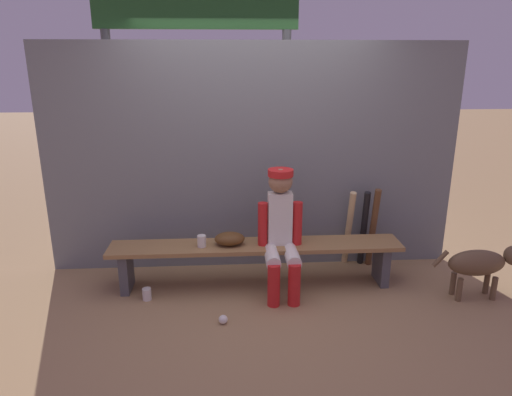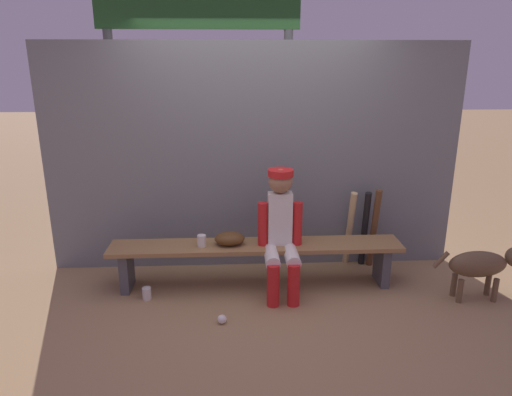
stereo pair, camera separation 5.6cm
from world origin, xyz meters
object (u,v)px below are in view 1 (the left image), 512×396
player_seated (281,229)px  bat_aluminum_black (364,229)px  bat_wood_natural (349,228)px  dog (483,263)px  cup_on_bench (202,241)px  dugout_bench (256,253)px  cup_on_ground (147,294)px  baseball (223,319)px  baseball_glove (230,239)px  bat_wood_dark (373,228)px  scoreboard (203,26)px

player_seated → bat_aluminum_black: player_seated is taller
bat_wood_natural → dog: (1.03, -0.73, -0.08)m
bat_aluminum_black → cup_on_bench: bearing=-166.3°
dugout_bench → cup_on_ground: (-1.00, -0.21, -0.29)m
player_seated → cup_on_ground: (-1.22, -0.10, -0.56)m
baseball → baseball_glove: bearing=84.1°
cup_on_ground → cup_on_bench: 0.68m
bat_wood_dark → scoreboard: (-1.70, 0.98, 1.98)m
cup_on_bench → dog: cup_on_bench is taller
dugout_bench → bat_wood_natural: 1.05m
bat_wood_natural → cup_on_ground: bat_wood_natural is taller
dugout_bench → dog: (2.01, -0.35, -0.01)m
bat_wood_natural → dugout_bench: bearing=-158.7°
baseball_glove → cup_on_ground: 0.89m
bat_wood_natural → baseball: bat_wood_natural is taller
cup_on_ground → cup_on_bench: cup_on_bench is taller
cup_on_ground → dog: bearing=-2.6°
bat_wood_dark → scoreboard: size_ratio=0.25×
bat_aluminum_black → baseball: 1.80m
player_seated → scoreboard: (-0.71, 1.41, 1.80)m
dugout_bench → bat_wood_dark: bearing=15.2°
cup_on_bench → baseball_glove: bearing=6.9°
baseball → dog: dog is taller
bat_aluminum_black → scoreboard: (-1.62, 0.94, 2.00)m
baseball → dog: bearing=7.3°
dog → player_seated: bearing=172.3°
baseball_glove → dugout_bench: bearing=0.0°
baseball_glove → cup_on_bench: 0.26m
bat_aluminum_black → dog: bat_aluminum_black is taller
dugout_bench → dog: size_ratio=3.23×
bat_wood_natural → dog: 1.27m
cup_on_ground → baseball: bearing=-32.3°
bat_aluminum_black → baseball: size_ratio=11.19×
baseball_glove → baseball: baseball_glove is taller
dugout_bench → cup_on_bench: 0.52m
bat_aluminum_black → dog: bearing=-39.2°
cup_on_bench → dog: size_ratio=0.13×
bat_wood_natural → baseball: (-1.29, -1.03, -0.38)m
player_seated → baseball_glove: size_ratio=4.08×
scoreboard → bat_wood_dark: bearing=-29.8°
baseball → cup_on_ground: cup_on_ground is taller
bat_aluminum_black → bat_wood_natural: bearing=175.1°
baseball_glove → bat_aluminum_black: bearing=15.0°
bat_wood_dark → baseball_glove: bearing=-167.3°
scoreboard → baseball: bearing=-84.9°
player_seated → baseball: bearing=-134.7°
cup_on_bench → scoreboard: size_ratio=0.03×
bat_aluminum_black → scoreboard: 2.74m
dog → bat_aluminum_black: bearing=140.8°
player_seated → bat_wood_dark: bearing=23.7°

